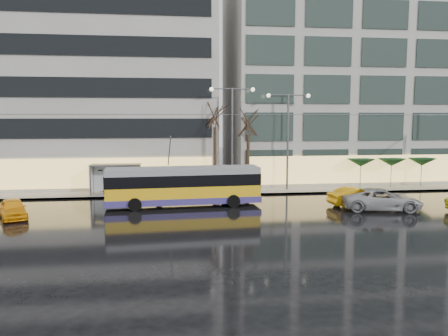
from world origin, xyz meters
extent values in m
plane|color=black|center=(0.00, 0.00, 0.00)|extent=(140.00, 140.00, 0.00)
cube|color=gray|center=(2.00, 14.00, 0.07)|extent=(80.00, 10.00, 0.15)
cube|color=slate|center=(2.00, 9.05, 0.07)|extent=(80.00, 0.10, 0.15)
cube|color=#9F9E98|center=(-16.00, 19.00, 11.15)|extent=(34.00, 14.00, 22.00)
cube|color=#9F9E98|center=(19.00, 19.00, 12.65)|extent=(32.00, 14.00, 25.00)
cube|color=yellow|center=(-2.47, 5.17, 0.98)|extent=(11.37, 3.06, 1.41)
cube|color=#3F3482|center=(-2.47, 5.17, 0.52)|extent=(11.41, 3.10, 0.47)
cube|color=black|center=(-2.47, 5.17, 2.01)|extent=(11.39, 3.08, 0.84)
cube|color=gray|center=(-2.47, 5.17, 2.67)|extent=(11.37, 3.06, 0.47)
cube|color=black|center=(3.17, 5.53, 1.87)|extent=(0.19, 2.15, 1.22)
cube|color=black|center=(-8.10, 4.81, 1.87)|extent=(0.19, 2.15, 1.22)
cylinder|color=black|center=(1.01, 6.57, 0.47)|extent=(0.96, 0.39, 0.94)
cylinder|color=black|center=(1.16, 4.23, 0.47)|extent=(0.96, 0.39, 0.94)
cylinder|color=black|center=(-6.09, 6.11, 0.47)|extent=(0.96, 0.39, 0.94)
cylinder|color=black|center=(-5.94, 3.77, 0.47)|extent=(0.96, 0.39, 0.94)
cylinder|color=#595B60|center=(-3.46, 6.00, 4.03)|extent=(0.28, 3.48, 2.46)
cylinder|color=#595B60|center=(-3.49, 6.47, 4.03)|extent=(0.28, 3.48, 2.46)
cylinder|color=#595B60|center=(1.00, 5.75, 6.80)|extent=(42.00, 0.04, 0.04)
cylinder|color=#595B60|center=(1.00, 6.25, 6.80)|extent=(42.00, 0.04, 0.04)
cube|color=#595B60|center=(-8.00, 10.50, 2.60)|extent=(4.20, 1.60, 0.12)
cube|color=silver|center=(-8.00, 11.20, 1.35)|extent=(4.00, 0.05, 2.20)
cube|color=white|center=(-10.05, 10.50, 1.35)|extent=(0.10, 1.40, 2.20)
cylinder|color=#595B60|center=(-10.00, 9.80, 1.35)|extent=(0.10, 0.10, 2.40)
cylinder|color=#595B60|center=(-10.00, 11.20, 1.35)|extent=(0.10, 0.10, 2.40)
cylinder|color=#595B60|center=(-6.00, 9.80, 1.35)|extent=(0.10, 0.10, 2.40)
cylinder|color=#595B60|center=(-6.00, 11.20, 1.35)|extent=(0.10, 0.10, 2.40)
cylinder|color=#595B60|center=(2.00, 10.80, 4.65)|extent=(0.18, 0.18, 9.00)
cylinder|color=#595B60|center=(1.10, 10.80, 9.05)|extent=(1.80, 0.10, 0.10)
cylinder|color=#595B60|center=(2.90, 10.80, 9.05)|extent=(1.80, 0.10, 0.10)
sphere|color=#FFF2CC|center=(0.20, 10.80, 9.00)|extent=(0.36, 0.36, 0.36)
sphere|color=#FFF2CC|center=(3.80, 10.80, 9.00)|extent=(0.36, 0.36, 0.36)
cylinder|color=#595B60|center=(7.00, 10.80, 4.40)|extent=(0.18, 0.18, 8.50)
cylinder|color=#595B60|center=(6.10, 10.80, 8.55)|extent=(1.80, 0.10, 0.10)
cylinder|color=#595B60|center=(7.90, 10.80, 8.55)|extent=(1.80, 0.10, 0.10)
sphere|color=#FFF2CC|center=(5.20, 10.80, 8.50)|extent=(0.36, 0.36, 0.36)
sphere|color=#FFF2CC|center=(8.80, 10.80, 8.50)|extent=(0.36, 0.36, 0.36)
cylinder|color=black|center=(0.50, 11.00, 2.95)|extent=(0.28, 0.28, 5.60)
cylinder|color=black|center=(3.50, 11.20, 2.60)|extent=(0.28, 0.28, 4.90)
cylinder|color=#595B60|center=(14.00, 11.00, 1.25)|extent=(0.06, 0.06, 2.20)
cone|color=#103B18|center=(14.00, 11.00, 2.45)|extent=(2.50, 2.50, 0.70)
cylinder|color=#595B60|center=(17.00, 11.00, 1.25)|extent=(0.06, 0.06, 2.20)
cone|color=#103B18|center=(17.00, 11.00, 2.45)|extent=(2.50, 2.50, 0.70)
cylinder|color=#595B60|center=(20.00, 11.00, 1.25)|extent=(0.06, 0.06, 2.20)
cone|color=#103B18|center=(20.00, 11.00, 2.45)|extent=(2.50, 2.50, 0.70)
imported|color=#FFA80D|center=(-13.70, 2.57, 0.65)|extent=(2.93, 4.08, 1.29)
imported|color=#FFAC0D|center=(10.37, 3.61, 0.69)|extent=(4.36, 2.00, 1.39)
imported|color=#A4A4A8|center=(11.51, 1.97, 0.77)|extent=(5.99, 3.67, 1.55)
imported|color=black|center=(-4.45, 10.20, 1.11)|extent=(0.82, 0.68, 1.92)
imported|color=#D0455E|center=(-4.45, 10.20, 1.90)|extent=(1.24, 1.25, 0.88)
imported|color=black|center=(-4.68, 12.00, 1.03)|extent=(1.08, 1.07, 1.76)
imported|color=black|center=(-9.38, 11.49, 0.97)|extent=(1.09, 0.66, 1.63)
imported|color=black|center=(-9.38, 11.49, 1.90)|extent=(0.86, 0.86, 0.72)
camera|label=1|loc=(-3.49, -27.00, 6.54)|focal=35.00mm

